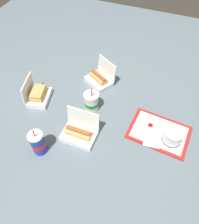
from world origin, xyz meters
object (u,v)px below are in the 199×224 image
cake_container (173,136)px  clamshell_sandwich_right (38,95)px  food_tray (159,132)px  soda_cup_center (91,102)px  ketchup_cup (150,126)px  clamshell_hotdog_front (100,79)px  plastic_fork (154,120)px  soda_cup_back (38,143)px  clamshell_hotdog_back (79,133)px

cake_container → clamshell_sandwich_right: (-0.94, 0.00, -0.01)m
food_tray → soda_cup_center: size_ratio=1.93×
ketchup_cup → clamshell_sandwich_right: clamshell_sandwich_right is taller
clamshell_sandwich_right → cake_container: bearing=-0.1°
clamshell_sandwich_right → clamshell_hotdog_front: (0.34, 0.32, -0.00)m
ketchup_cup → plastic_fork: bearing=82.1°
plastic_fork → soda_cup_center: bearing=-143.2°
plastic_fork → soda_cup_center: size_ratio=0.54×
ketchup_cup → clamshell_hotdog_front: clamshell_hotdog_front is taller
clamshell_sandwich_right → soda_cup_back: (0.22, -0.35, 0.04)m
soda_cup_center → cake_container: bearing=-6.1°
clamshell_hotdog_back → clamshell_sandwich_right: 0.44m
cake_container → food_tray: bearing=159.4°
plastic_fork → soda_cup_center: (-0.42, -0.05, 0.06)m
clamshell_hotdog_front → soda_cup_center: 0.26m
ketchup_cup → clamshell_hotdog_front: (-0.45, 0.28, 0.01)m
clamshell_sandwich_right → ketchup_cup: bearing=2.8°
cake_container → soda_cup_back: (-0.72, -0.35, 0.03)m
ketchup_cup → clamshell_sandwich_right: 0.80m
ketchup_cup → plastic_fork: ketchup_cup is taller
cake_container → plastic_fork: cake_container is taller
clamshell_hotdog_back → clamshell_sandwich_right: same height
clamshell_hotdog_back → clamshell_hotdog_front: size_ratio=0.86×
food_tray → clamshell_hotdog_back: 0.50m
clamshell_hotdog_back → soda_cup_center: soda_cup_center is taller
plastic_fork → soda_cup_back: 0.74m
ketchup_cup → clamshell_hotdog_front: size_ratio=0.16×
cake_container → ketchup_cup: cake_container is taller
clamshell_hotdog_back → plastic_fork: bearing=35.3°
soda_cup_back → soda_cup_center: bearing=68.5°
soda_cup_center → clamshell_hotdog_back: bearing=-86.0°
soda_cup_back → plastic_fork: bearing=38.2°
ketchup_cup → clamshell_sandwich_right: (-0.80, -0.04, 0.02)m
clamshell_hotdog_back → clamshell_sandwich_right: (-0.40, 0.18, 0.00)m
plastic_fork → soda_cup_back: soda_cup_back is taller
food_tray → clamshell_sandwich_right: clamshell_sandwich_right is taller
clamshell_sandwich_right → clamshell_hotdog_front: size_ratio=0.88×
cake_container → plastic_fork: size_ratio=1.09×
clamshell_sandwich_right → soda_cup_center: bearing=8.4°
soda_cup_center → food_tray: bearing=-3.4°
food_tray → ketchup_cup: bearing=170.0°
ketchup_cup → soda_cup_center: soda_cup_center is taller
food_tray → clamshell_sandwich_right: bearing=-178.1°
clamshell_hotdog_back → clamshell_hotdog_front: (-0.06, 0.50, -0.00)m
clamshell_hotdog_back → soda_cup_center: 0.24m
clamshell_hotdog_back → clamshell_sandwich_right: bearing=156.0°
food_tray → clamshell_hotdog_back: (-0.46, -0.21, 0.03)m
cake_container → clamshell_hotdog_back: size_ratio=0.58×
cake_container → clamshell_hotdog_back: bearing=-161.8°
clamshell_hotdog_back → cake_container: bearing=18.2°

